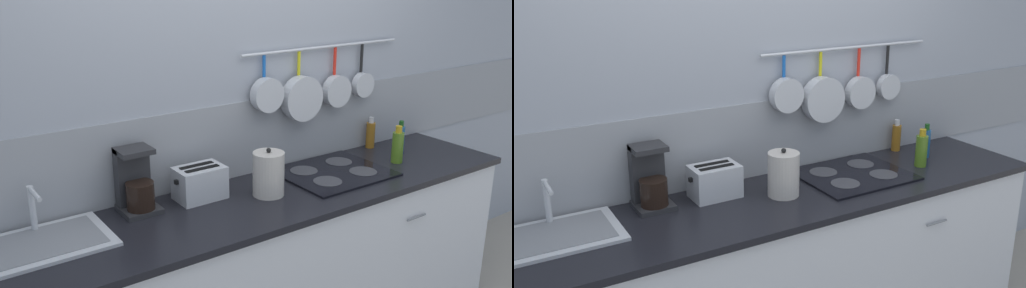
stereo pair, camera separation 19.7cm
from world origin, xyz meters
TOP-DOWN VIEW (x-y plane):
  - wall_back at (0.00, 0.36)m, footprint 7.20×0.15m
  - cabinet_base at (0.00, -0.00)m, footprint 2.80×0.61m
  - countertop at (0.00, 0.00)m, footprint 2.84×0.64m
  - sink_basin at (-1.11, 0.12)m, footprint 0.53×0.37m
  - coffee_maker at (-0.66, 0.22)m, footprint 0.17×0.18m
  - toaster at (-0.35, 0.17)m, footprint 0.25×0.16m
  - kettle at (-0.05, 0.02)m, footprint 0.16×0.16m
  - cooktop at (0.42, 0.06)m, footprint 0.57×0.49m
  - bottle_vinegar at (0.85, -0.01)m, footprint 0.07×0.07m
  - bottle_sesame_oil at (0.92, 0.27)m, footprint 0.06×0.06m
  - bottle_hot_sauce at (0.99, 0.09)m, footprint 0.05×0.05m

SIDE VIEW (x-z plane):
  - cabinet_base at x=0.00m, z-range 0.00..0.90m
  - countertop at x=0.00m, z-range 0.90..0.94m
  - cooktop at x=0.42m, z-range 0.94..0.95m
  - sink_basin at x=-1.11m, z-range 0.85..1.06m
  - toaster at x=-0.35m, z-range 0.93..1.10m
  - bottle_sesame_oil at x=0.92m, z-range 0.92..1.12m
  - bottle_hot_sauce at x=0.99m, z-range 0.92..1.13m
  - bottle_vinegar at x=0.85m, z-range 0.92..1.14m
  - kettle at x=-0.05m, z-range 0.92..1.17m
  - coffee_maker at x=-0.66m, z-range 0.91..1.21m
  - wall_back at x=0.00m, z-range -0.02..2.58m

